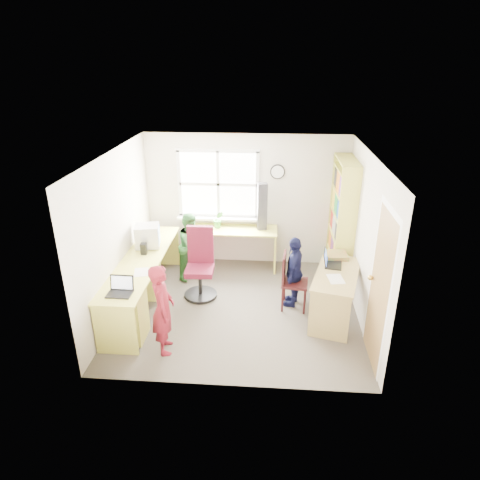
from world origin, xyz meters
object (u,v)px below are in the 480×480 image
at_px(person_red, 163,309).
at_px(person_navy, 294,272).
at_px(crt_monitor, 147,236).
at_px(potted_plant, 218,219).
at_px(swivel_chair, 200,267).
at_px(person_green, 192,246).
at_px(wooden_chair, 291,279).
at_px(laptop_left, 121,289).
at_px(laptop_right, 330,262).
at_px(l_desk, 149,289).
at_px(right_desk, 336,285).
at_px(bookshelf, 341,224).
at_px(cd_tower, 262,206).

bearing_deg(person_red, person_navy, -66.08).
relative_size(crt_monitor, potted_plant, 1.35).
relative_size(swivel_chair, crt_monitor, 2.64).
relative_size(potted_plant, person_green, 0.27).
height_order(wooden_chair, person_red, person_red).
xyz_separation_m(laptop_left, person_red, (0.59, -0.16, -0.18)).
bearing_deg(person_green, wooden_chair, -91.86).
xyz_separation_m(laptop_right, person_navy, (-0.52, 0.05, -0.22)).
bearing_deg(swivel_chair, crt_monitor, 167.65).
distance_m(laptop_right, person_green, 2.41).
distance_m(l_desk, person_navy, 2.20).
bearing_deg(wooden_chair, potted_plant, 139.65).
bearing_deg(right_desk, bookshelf, 95.26).
distance_m(right_desk, person_red, 2.53).
relative_size(wooden_chair, person_red, 0.72).
distance_m(laptop_left, potted_plant, 2.58).
xyz_separation_m(bookshelf, person_green, (-2.54, -0.21, -0.41)).
relative_size(cd_tower, person_green, 0.71).
bearing_deg(crt_monitor, right_desk, -23.47).
bearing_deg(right_desk, crt_monitor, -177.79).
relative_size(right_desk, person_green, 1.15).
xyz_separation_m(wooden_chair, potted_plant, (-1.27, 1.35, 0.42)).
bearing_deg(swivel_chair, laptop_left, -124.40).
relative_size(bookshelf, person_green, 1.77).
bearing_deg(person_green, bookshelf, -59.92).
distance_m(right_desk, potted_plant, 2.50).
distance_m(potted_plant, person_red, 2.59).
xyz_separation_m(bookshelf, wooden_chair, (-0.87, -1.07, -0.52)).
height_order(right_desk, bookshelf, bookshelf).
bearing_deg(cd_tower, person_green, -166.01).
distance_m(laptop_right, potted_plant, 2.26).
xyz_separation_m(swivel_chair, potted_plant, (0.17, 1.07, 0.42)).
bearing_deg(potted_plant, laptop_right, -35.39).
height_order(right_desk, crt_monitor, crt_monitor).
distance_m(bookshelf, swivel_chair, 2.49).
height_order(crt_monitor, laptop_right, crt_monitor).
height_order(l_desk, cd_tower, cd_tower).
distance_m(wooden_chair, person_red, 2.06).
distance_m(l_desk, person_red, 0.91).
bearing_deg(person_green, laptop_right, -84.63).
bearing_deg(wooden_chair, swivel_chair, 175.48).
height_order(crt_monitor, person_green, person_green).
bearing_deg(person_red, right_desk, -79.92).
distance_m(right_desk, laptop_right, 0.37).
distance_m(cd_tower, person_green, 1.42).
height_order(l_desk, wooden_chair, wooden_chair).
height_order(cd_tower, person_green, cd_tower).
xyz_separation_m(l_desk, cd_tower, (1.61, 1.76, 0.72)).
bearing_deg(swivel_chair, person_green, 110.65).
bearing_deg(l_desk, laptop_left, -105.66).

